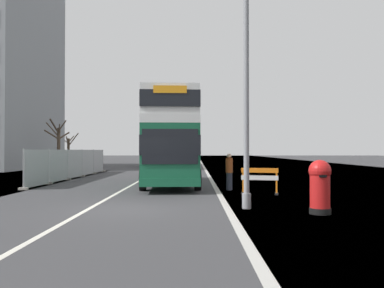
# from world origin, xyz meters

# --- Properties ---
(ground) EXTENTS (140.00, 280.00, 0.10)m
(ground) POSITION_xyz_m (0.64, 0.09, -0.05)
(ground) COLOR #38383A
(double_decker_bus) EXTENTS (3.26, 10.61, 4.80)m
(double_decker_bus) POSITION_xyz_m (0.86, 9.33, 2.55)
(double_decker_bus) COLOR #145638
(double_decker_bus) RESTS_ON ground
(lamppost_foreground) EXTENTS (0.29, 0.70, 9.32)m
(lamppost_foreground) POSITION_xyz_m (3.87, 0.10, 4.42)
(lamppost_foreground) COLOR gray
(lamppost_foreground) RESTS_ON ground
(red_pillar_postbox) EXTENTS (0.66, 0.66, 1.61)m
(red_pillar_postbox) POSITION_xyz_m (5.92, -1.00, 0.88)
(red_pillar_postbox) COLOR black
(red_pillar_postbox) RESTS_ON ground
(roadworks_barrier) EXTENTS (1.63, 0.78, 1.13)m
(roadworks_barrier) POSITION_xyz_m (4.99, 4.47, 0.71)
(roadworks_barrier) COLOR orange
(roadworks_barrier) RESTS_ON ground
(construction_site_fence) EXTENTS (0.44, 17.20, 1.99)m
(construction_site_fence) POSITION_xyz_m (-6.02, 14.81, 0.95)
(construction_site_fence) COLOR #A8AAAD
(construction_site_fence) RESTS_ON ground
(car_oncoming_near) EXTENTS (2.07, 3.95, 2.07)m
(car_oncoming_near) POSITION_xyz_m (0.33, 27.01, 0.97)
(car_oncoming_near) COLOR black
(car_oncoming_near) RESTS_ON ground
(car_receding_mid) EXTENTS (2.02, 4.55, 2.14)m
(car_receding_mid) POSITION_xyz_m (-3.16, 35.92, 1.01)
(car_receding_mid) COLOR slate
(car_receding_mid) RESTS_ON ground
(car_receding_far) EXTENTS (2.01, 4.10, 2.26)m
(car_receding_far) POSITION_xyz_m (-3.71, 45.32, 1.05)
(car_receding_far) COLOR silver
(car_receding_far) RESTS_ON ground
(car_far_side) EXTENTS (2.05, 4.39, 2.20)m
(car_far_side) POSITION_xyz_m (0.31, 53.71, 1.02)
(car_far_side) COLOR maroon
(car_far_side) RESTS_ON ground
(bare_tree_far_verge_near) EXTENTS (2.31, 2.91, 5.07)m
(bare_tree_far_verge_near) POSITION_xyz_m (-11.78, 28.56, 2.66)
(bare_tree_far_verge_near) COLOR #4C3D2D
(bare_tree_far_verge_near) RESTS_ON ground
(bare_tree_far_verge_mid) EXTENTS (2.39, 2.29, 4.20)m
(bare_tree_far_verge_mid) POSITION_xyz_m (-14.29, 40.28, 2.07)
(bare_tree_far_verge_mid) COLOR #4C3D2D
(bare_tree_far_verge_mid) RESTS_ON ground
(pedestrian_at_kerb) EXTENTS (0.34, 0.34, 1.75)m
(pedestrian_at_kerb) POSITION_xyz_m (3.83, 6.30, 0.88)
(pedestrian_at_kerb) COLOR #2D3342
(pedestrian_at_kerb) RESTS_ON ground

